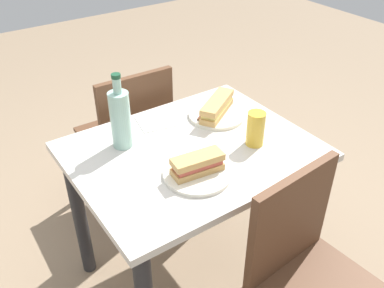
{
  "coord_description": "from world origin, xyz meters",
  "views": [
    {
      "loc": [
        -0.77,
        -1.12,
        1.66
      ],
      "look_at": [
        0.0,
        0.0,
        0.74
      ],
      "focal_mm": 39.7,
      "sensor_mm": 36.0,
      "label": 1
    }
  ],
  "objects_px": {
    "plate_near": "(217,115)",
    "water_bottle": "(120,118)",
    "knife_near": "(204,111)",
    "chair_far": "(130,135)",
    "dining_table": "(192,176)",
    "plate_far": "(197,174)",
    "baguette_sandwich_near": "(217,106)",
    "beer_glass": "(256,129)",
    "knife_far": "(188,164)",
    "baguette_sandwich_far": "(198,164)",
    "chair_near": "(307,273)"
  },
  "relations": [
    {
      "from": "chair_far",
      "to": "water_bottle",
      "type": "distance_m",
      "value": 0.57
    },
    {
      "from": "knife_near",
      "to": "baguette_sandwich_near",
      "type": "bearing_deg",
      "value": -45.92
    },
    {
      "from": "plate_near",
      "to": "baguette_sandwich_far",
      "type": "distance_m",
      "value": 0.43
    },
    {
      "from": "dining_table",
      "to": "knife_near",
      "type": "xyz_separation_m",
      "value": [
        0.19,
        0.18,
        0.15
      ]
    },
    {
      "from": "chair_near",
      "to": "plate_near",
      "type": "distance_m",
      "value": 0.75
    },
    {
      "from": "dining_table",
      "to": "plate_far",
      "type": "xyz_separation_m",
      "value": [
        -0.08,
        -0.15,
        0.14
      ]
    },
    {
      "from": "chair_far",
      "to": "chair_near",
      "type": "height_order",
      "value": "same"
    },
    {
      "from": "baguette_sandwich_near",
      "to": "water_bottle",
      "type": "bearing_deg",
      "value": 176.18
    },
    {
      "from": "plate_near",
      "to": "water_bottle",
      "type": "height_order",
      "value": "water_bottle"
    },
    {
      "from": "chair_far",
      "to": "plate_near",
      "type": "height_order",
      "value": "chair_far"
    },
    {
      "from": "knife_near",
      "to": "plate_far",
      "type": "distance_m",
      "value": 0.43
    },
    {
      "from": "plate_far",
      "to": "plate_near",
      "type": "bearing_deg",
      "value": 43.42
    },
    {
      "from": "knife_near",
      "to": "chair_far",
      "type": "bearing_deg",
      "value": 116.9
    },
    {
      "from": "chair_far",
      "to": "water_bottle",
      "type": "height_order",
      "value": "water_bottle"
    },
    {
      "from": "knife_near",
      "to": "plate_far",
      "type": "bearing_deg",
      "value": -129.04
    },
    {
      "from": "plate_near",
      "to": "knife_near",
      "type": "xyz_separation_m",
      "value": [
        -0.04,
        0.04,
        0.01
      ]
    },
    {
      "from": "chair_far",
      "to": "plate_far",
      "type": "distance_m",
      "value": 0.75
    },
    {
      "from": "beer_glass",
      "to": "baguette_sandwich_far",
      "type": "bearing_deg",
      "value": -172.96
    },
    {
      "from": "dining_table",
      "to": "knife_near",
      "type": "bearing_deg",
      "value": 43.82
    },
    {
      "from": "chair_near",
      "to": "plate_far",
      "type": "distance_m",
      "value": 0.5
    },
    {
      "from": "water_bottle",
      "to": "dining_table",
      "type": "bearing_deg",
      "value": -39.13
    },
    {
      "from": "dining_table",
      "to": "plate_far",
      "type": "height_order",
      "value": "plate_far"
    },
    {
      "from": "chair_near",
      "to": "knife_far",
      "type": "distance_m",
      "value": 0.56
    },
    {
      "from": "chair_near",
      "to": "baguette_sandwich_far",
      "type": "distance_m",
      "value": 0.53
    },
    {
      "from": "chair_far",
      "to": "chair_near",
      "type": "relative_size",
      "value": 1.0
    },
    {
      "from": "baguette_sandwich_near",
      "to": "knife_near",
      "type": "height_order",
      "value": "baguette_sandwich_near"
    },
    {
      "from": "knife_near",
      "to": "baguette_sandwich_far",
      "type": "bearing_deg",
      "value": -129.04
    },
    {
      "from": "chair_far",
      "to": "knife_near",
      "type": "bearing_deg",
      "value": -63.1
    },
    {
      "from": "plate_far",
      "to": "beer_glass",
      "type": "distance_m",
      "value": 0.31
    },
    {
      "from": "chair_far",
      "to": "plate_far",
      "type": "height_order",
      "value": "chair_far"
    },
    {
      "from": "dining_table",
      "to": "baguette_sandwich_near",
      "type": "height_order",
      "value": "baguette_sandwich_near"
    },
    {
      "from": "baguette_sandwich_near",
      "to": "knife_far",
      "type": "distance_m",
      "value": 0.39
    },
    {
      "from": "baguette_sandwich_near",
      "to": "beer_glass",
      "type": "relative_size",
      "value": 1.71
    },
    {
      "from": "chair_near",
      "to": "plate_far",
      "type": "height_order",
      "value": "chair_near"
    },
    {
      "from": "chair_far",
      "to": "baguette_sandwich_far",
      "type": "xyz_separation_m",
      "value": [
        -0.08,
        -0.71,
        0.28
      ]
    },
    {
      "from": "baguette_sandwich_near",
      "to": "knife_far",
      "type": "bearing_deg",
      "value": -142.83
    },
    {
      "from": "plate_far",
      "to": "baguette_sandwich_far",
      "type": "bearing_deg",
      "value": 0.0
    },
    {
      "from": "dining_table",
      "to": "baguette_sandwich_near",
      "type": "xyz_separation_m",
      "value": [
        0.23,
        0.14,
        0.19
      ]
    },
    {
      "from": "chair_near",
      "to": "baguette_sandwich_near",
      "type": "distance_m",
      "value": 0.77
    },
    {
      "from": "plate_near",
      "to": "plate_far",
      "type": "relative_size",
      "value": 1.0
    },
    {
      "from": "dining_table",
      "to": "water_bottle",
      "type": "height_order",
      "value": "water_bottle"
    },
    {
      "from": "plate_near",
      "to": "water_bottle",
      "type": "bearing_deg",
      "value": 176.18
    },
    {
      "from": "baguette_sandwich_far",
      "to": "beer_glass",
      "type": "relative_size",
      "value": 1.38
    },
    {
      "from": "chair_near",
      "to": "baguette_sandwich_near",
      "type": "bearing_deg",
      "value": 78.92
    },
    {
      "from": "knife_near",
      "to": "baguette_sandwich_far",
      "type": "xyz_separation_m",
      "value": [
        -0.27,
        -0.33,
        0.03
      ]
    },
    {
      "from": "dining_table",
      "to": "plate_near",
      "type": "xyz_separation_m",
      "value": [
        0.23,
        0.14,
        0.14
      ]
    },
    {
      "from": "knife_far",
      "to": "beer_glass",
      "type": "distance_m",
      "value": 0.31
    },
    {
      "from": "knife_near",
      "to": "water_bottle",
      "type": "xyz_separation_m",
      "value": [
        -0.4,
        -0.01,
        0.1
      ]
    },
    {
      "from": "beer_glass",
      "to": "knife_near",
      "type": "bearing_deg",
      "value": 95.95
    },
    {
      "from": "dining_table",
      "to": "beer_glass",
      "type": "bearing_deg",
      "value": -27.16
    }
  ]
}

